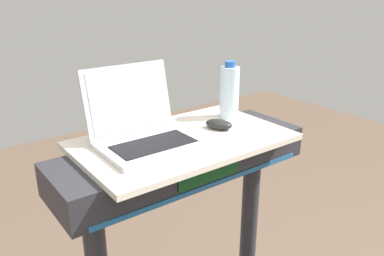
# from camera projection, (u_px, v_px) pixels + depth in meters

# --- Properties ---
(desk_board) EXTENTS (0.71, 0.43, 0.02)m
(desk_board) POSITION_uv_depth(u_px,v_px,m) (183.00, 141.00, 1.32)
(desk_board) COLOR beige
(desk_board) RESTS_ON treadmill_base
(laptop) EXTENTS (0.31, 0.28, 0.24)m
(laptop) POSITION_uv_depth(u_px,v_px,m) (143.00, 129.00, 1.25)
(laptop) COLOR #B7B7BC
(laptop) RESTS_ON desk_board
(computer_mouse) EXTENTS (0.10, 0.12, 0.03)m
(computer_mouse) POSITION_uv_depth(u_px,v_px,m) (219.00, 124.00, 1.39)
(computer_mouse) COLOR black
(computer_mouse) RESTS_ON desk_board
(water_bottle) EXTENTS (0.07, 0.07, 0.22)m
(water_bottle) POSITION_uv_depth(u_px,v_px,m) (229.00, 92.00, 1.49)
(water_bottle) COLOR silver
(water_bottle) RESTS_ON desk_board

